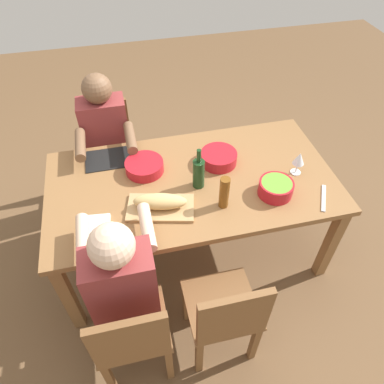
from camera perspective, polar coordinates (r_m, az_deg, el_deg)
name	(u,v)px	position (r m, az deg, el deg)	size (l,w,h in m)	color
ground_plane	(192,247)	(2.90, 0.00, -8.70)	(8.00, 8.00, 0.00)	brown
dining_table	(192,189)	(2.39, 0.00, 0.56)	(1.87, 0.99, 0.74)	olive
chair_near_left	(132,335)	(2.05, -9.52, -21.62)	(0.40, 0.40, 0.85)	brown
diner_near_left	(123,284)	(1.95, -10.92, -14.23)	(0.41, 0.53, 1.20)	#2D2D38
chair_far_left	(110,146)	(3.10, -12.95, 7.14)	(0.40, 0.40, 0.85)	brown
diner_far_left	(107,139)	(2.82, -13.39, 8.28)	(0.41, 0.53, 1.20)	#2D2D38
chair_near_center	(226,314)	(2.09, 5.41, -18.82)	(0.40, 0.40, 0.85)	brown
serving_bowl_pasta	(144,166)	(2.40, -7.60, 4.15)	(0.26, 0.26, 0.07)	#B21923
serving_bowl_fruit	(219,157)	(2.44, 4.28, 5.56)	(0.25, 0.25, 0.08)	#B21923
serving_bowl_salad	(276,187)	(2.27, 13.22, 0.72)	(0.22, 0.22, 0.09)	#B21923
cutting_board	(161,208)	(2.16, -5.02, -2.50)	(0.40, 0.22, 0.02)	tan
bread_loaf	(160,201)	(2.12, -5.12, -1.52)	(0.32, 0.11, 0.09)	tan
wine_bottle	(199,173)	(2.23, 1.07, 3.07)	(0.08, 0.08, 0.29)	#193819
beer_bottle	(224,193)	(2.11, 5.16, -0.10)	(0.06, 0.06, 0.22)	brown
wine_glass	(299,159)	(2.42, 16.70, 5.02)	(0.08, 0.08, 0.17)	silver
fork_near_left	(92,239)	(2.09, -15.68, -7.17)	(0.02, 0.17, 0.01)	silver
placemat_far_left	(109,159)	(2.56, -13.13, 5.15)	(0.32, 0.23, 0.01)	black
carving_knife	(324,198)	(2.36, 20.24, -0.90)	(0.23, 0.02, 0.01)	silver
napkin_stack	(98,225)	(2.14, -14.80, -5.06)	(0.14, 0.14, 0.02)	white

